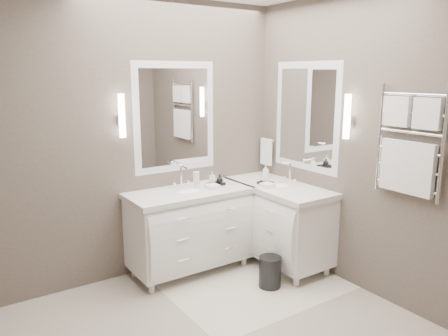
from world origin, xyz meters
TOP-DOWN VIEW (x-y plane):
  - wall_back at (0.00, 1.50)m, footprint 3.20×0.01m
  - wall_front at (0.00, -1.50)m, footprint 3.20×0.01m
  - wall_right at (1.60, 0.00)m, footprint 0.01×3.00m
  - vanity_back at (0.45, 1.23)m, footprint 1.24×0.59m
  - vanity_right at (1.33, 0.90)m, footprint 0.59×1.24m
  - mirror_back at (0.45, 1.49)m, footprint 0.90×0.02m
  - mirror_right at (1.59, 0.80)m, footprint 0.02×0.90m
  - sconce_back at (-0.13, 1.43)m, footprint 0.06×0.06m
  - sconce_right at (1.53, 0.22)m, footprint 0.06×0.06m
  - towel_bar_corner at (1.54, 1.36)m, footprint 0.03×0.22m
  - towel_ladder at (1.55, -0.40)m, footprint 0.06×0.58m
  - waste_bin at (0.90, 0.50)m, footprint 0.26×0.26m
  - amenity_tray_back at (0.77, 1.24)m, footprint 0.19×0.16m
  - amenity_tray_right at (1.24, 1.01)m, footprint 0.15×0.17m
  - water_bottle at (0.54, 1.23)m, footprint 0.07×0.07m
  - soap_bottle_a at (0.74, 1.26)m, footprint 0.07×0.07m
  - soap_bottle_b at (0.80, 1.21)m, footprint 0.09×0.09m
  - soap_bottle_c at (1.24, 1.01)m, footprint 0.09×0.09m

SIDE VIEW (x-z plane):
  - waste_bin at x=0.90m, z-range 0.00..0.30m
  - vanity_back at x=0.45m, z-range 0.00..0.97m
  - vanity_right at x=1.33m, z-range 0.00..0.97m
  - amenity_tray_right at x=1.24m, z-range 0.85..0.87m
  - amenity_tray_back at x=0.77m, z-range 0.85..0.88m
  - soap_bottle_b at x=0.80m, z-range 0.88..0.97m
  - soap_bottle_a at x=0.74m, z-range 0.88..0.99m
  - water_bottle at x=0.54m, z-range 0.85..1.02m
  - soap_bottle_c at x=1.24m, z-range 0.87..1.06m
  - towel_bar_corner at x=1.54m, z-range 0.97..1.27m
  - wall_back at x=0.00m, z-range 0.00..2.70m
  - wall_front at x=0.00m, z-range 0.00..2.70m
  - wall_right at x=1.60m, z-range 0.00..2.70m
  - towel_ladder at x=1.55m, z-range 0.94..1.84m
  - mirror_back at x=0.45m, z-range 1.00..2.10m
  - mirror_right at x=1.59m, z-range 1.00..2.10m
  - sconce_back at x=-0.13m, z-range 1.39..1.79m
  - sconce_right at x=1.53m, z-range 1.39..1.79m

